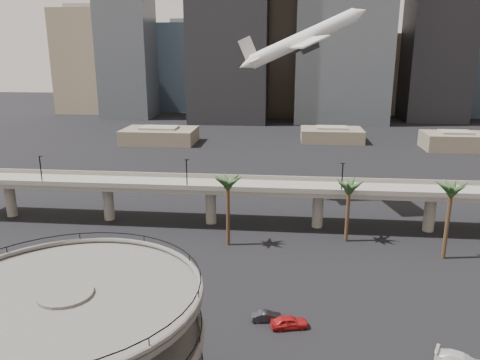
# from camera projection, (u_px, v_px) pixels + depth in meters

# --- Properties ---
(overpass) EXTENTS (130.00, 9.30, 14.70)m
(overpass) POSITION_uv_depth(u_px,v_px,m) (264.00, 191.00, 95.05)
(overpass) COLOR gray
(overpass) RESTS_ON ground
(palm_trees) EXTENTS (42.40, 10.40, 14.00)m
(palm_trees) POSITION_uv_depth(u_px,v_px,m) (340.00, 188.00, 82.67)
(palm_trees) COLOR #47301E
(palm_trees) RESTS_ON ground
(low_buildings) EXTENTS (135.00, 27.50, 6.80)m
(low_buildings) POSITION_uv_depth(u_px,v_px,m) (293.00, 137.00, 179.25)
(low_buildings) COLOR #695F4D
(low_buildings) RESTS_ON ground
(skyline) EXTENTS (269.00, 86.00, 126.67)m
(skyline) POSITION_uv_depth(u_px,v_px,m) (311.00, 27.00, 238.45)
(skyline) COLOR #86775D
(skyline) RESTS_ON ground
(airborne_jet) EXTENTS (29.46, 27.39, 15.18)m
(airborne_jet) POSITION_uv_depth(u_px,v_px,m) (302.00, 40.00, 103.38)
(airborne_jet) COLOR silver
(airborne_jet) RESTS_ON ground
(car_a) EXTENTS (5.22, 3.04, 1.67)m
(car_a) POSITION_uv_depth(u_px,v_px,m) (289.00, 322.00, 60.83)
(car_a) COLOR #B2191B
(car_a) RESTS_ON ground
(car_b) EXTENTS (4.28, 2.07, 1.35)m
(car_b) POSITION_uv_depth(u_px,v_px,m) (267.00, 316.00, 62.40)
(car_b) COLOR #242228
(car_b) RESTS_ON ground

